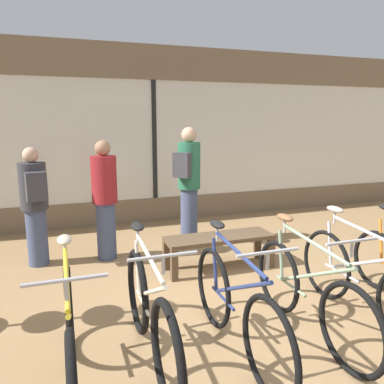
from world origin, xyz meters
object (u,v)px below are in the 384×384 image
object	(u,v)px
bicycle_far_left	(71,340)
bicycle_right	(362,280)
customer_near_rack	(105,198)
customer_mid_floor	(35,203)
display_bench	(219,242)
customer_by_window	(189,182)
bicycle_left	(150,314)
bicycle_center_right	(308,294)
bicycle_center_left	(236,308)

from	to	relation	value
bicycle_far_left	bicycle_right	bearing A→B (deg)	2.01
customer_near_rack	customer_mid_floor	world-z (taller)	customer_near_rack
display_bench	customer_by_window	distance (m)	1.21
display_bench	customer_mid_floor	distance (m)	2.44
bicycle_left	bicycle_center_right	xyz separation A→B (m)	(1.40, -0.10, -0.01)
display_bench	customer_mid_floor	world-z (taller)	customer_mid_floor
bicycle_center_right	customer_mid_floor	world-z (taller)	customer_mid_floor
bicycle_far_left	customer_near_rack	distance (m)	2.65
bicycle_center_left	customer_near_rack	xyz separation A→B (m)	(-0.74, 2.54, 0.45)
bicycle_center_left	display_bench	distance (m)	1.81
bicycle_far_left	display_bench	world-z (taller)	bicycle_far_left
bicycle_right	customer_mid_floor	distance (m)	3.93
bicycle_far_left	bicycle_right	size ratio (longest dim) A/B	0.97
bicycle_left	display_bench	world-z (taller)	bicycle_left
customer_mid_floor	customer_near_rack	bearing A→B (deg)	-3.59
bicycle_center_right	bicycle_far_left	bearing A→B (deg)	-178.96
bicycle_left	customer_mid_floor	xyz separation A→B (m)	(-0.94, 2.47, 0.43)
bicycle_far_left	customer_by_window	xyz separation A→B (m)	(1.80, 2.76, 0.58)
bicycle_far_left	customer_near_rack	size ratio (longest dim) A/B	1.07
display_bench	customer_near_rack	bearing A→B (deg)	148.04
display_bench	customer_by_window	bearing A→B (deg)	93.63
bicycle_left	bicycle_center_left	bearing A→B (deg)	-10.78
bicycle_right	bicycle_center_left	bearing A→B (deg)	-176.46
bicycle_center_right	customer_by_window	bearing A→B (deg)	94.02
bicycle_left	bicycle_center_right	bearing A→B (deg)	-4.18
bicycle_center_right	display_bench	world-z (taller)	bicycle_center_right
bicycle_right	customer_by_window	xyz separation A→B (m)	(-0.84, 2.67, 0.56)
display_bench	bicycle_center_right	bearing A→B (deg)	-85.74
bicycle_far_left	bicycle_center_right	bearing A→B (deg)	1.04
customer_by_window	bicycle_center_left	bearing A→B (deg)	-100.77
bicycle_far_left	display_bench	xyz separation A→B (m)	(1.87, 1.72, -0.04)
bicycle_left	bicycle_center_right	distance (m)	1.40
bicycle_center_left	display_bench	world-z (taller)	bicycle_center_left
bicycle_left	bicycle_center_left	world-z (taller)	bicycle_left
customer_mid_floor	bicycle_left	bearing A→B (deg)	-69.09
display_bench	customer_near_rack	world-z (taller)	customer_near_rack
bicycle_center_left	bicycle_center_right	size ratio (longest dim) A/B	1.00
bicycle_center_left	bicycle_center_right	world-z (taller)	bicycle_center_left
bicycle_center_right	customer_mid_floor	bearing A→B (deg)	132.34
bicycle_far_left	customer_by_window	distance (m)	3.35
bicycle_center_left	customer_by_window	bearing A→B (deg)	79.23
customer_by_window	customer_mid_floor	xyz separation A→B (m)	(-2.15, -0.15, -0.13)
bicycle_center_right	customer_near_rack	bearing A→B (deg)	120.11
bicycle_left	customer_by_window	size ratio (longest dim) A/B	0.98
bicycle_left	bicycle_far_left	bearing A→B (deg)	-166.87
bicycle_center_left	bicycle_right	xyz separation A→B (m)	(1.36, 0.08, 0.00)
bicycle_left	customer_mid_floor	size ratio (longest dim) A/B	1.12
bicycle_center_left	bicycle_center_right	xyz separation A→B (m)	(0.72, 0.03, -0.01)
bicycle_center_left	bicycle_center_right	distance (m)	0.72
bicycle_left	bicycle_center_right	size ratio (longest dim) A/B	1.01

